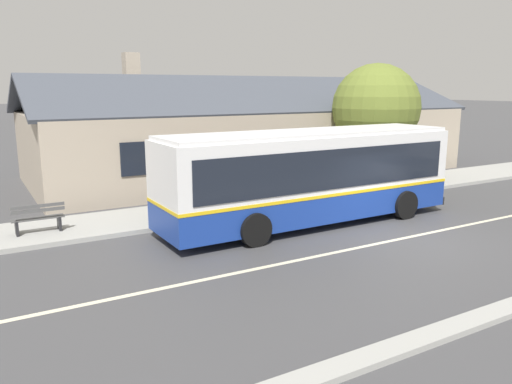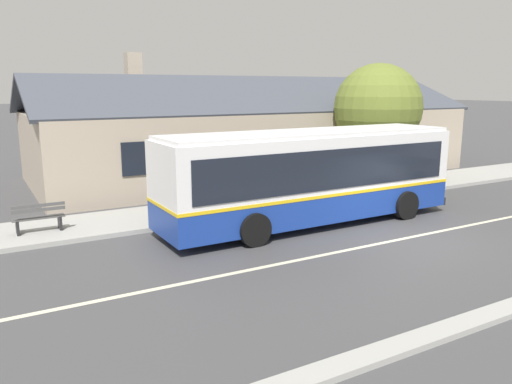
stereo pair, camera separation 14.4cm
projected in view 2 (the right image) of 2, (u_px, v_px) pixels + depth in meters
name	position (u px, v px, depth m)	size (l,w,h in m)	color
ground_plane	(405.00, 239.00, 15.28)	(300.00, 300.00, 0.00)	#424244
sidewalk_far	(295.00, 199.00, 20.36)	(60.00, 3.00, 0.15)	#9E9E99
lane_divider_stripe	(405.00, 238.00, 15.28)	(60.00, 0.16, 0.01)	beige
community_building	(253.00, 139.00, 26.80)	(22.80, 9.11, 6.16)	tan
transit_bus	(311.00, 174.00, 16.68)	(10.58, 2.84, 3.14)	navy
bench_by_building	(39.00, 219.00, 15.34)	(1.52, 0.51, 0.94)	#4C4C4C
bench_down_street	(187.00, 202.00, 17.67)	(1.53, 0.51, 0.94)	#4C4C4C
street_tree_primary	(378.00, 108.00, 23.06)	(4.06, 4.06, 5.65)	#4C3828
bus_stop_sign	(387.00, 157.00, 21.14)	(0.36, 0.07, 2.40)	gray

